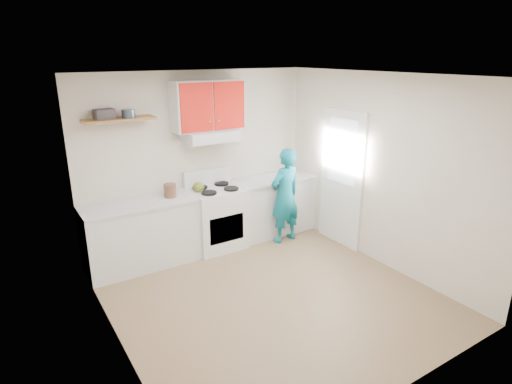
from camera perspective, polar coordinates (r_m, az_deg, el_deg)
floor at (r=5.37m, az=1.87°, el=-13.60°), size 3.80×3.80×0.00m
ceiling at (r=4.57m, az=2.21°, el=15.32°), size 3.60×3.80×0.04m
back_wall at (r=6.40m, az=-7.69°, el=4.23°), size 3.60×0.04×2.60m
front_wall at (r=3.54m, az=19.97°, el=-8.58°), size 3.60×0.04×2.60m
left_wall at (r=4.13m, az=-19.10°, el=-4.60°), size 0.04×3.80×2.60m
right_wall at (r=5.98m, az=16.40°, el=2.64°), size 0.04×3.80×2.60m
door at (r=6.50m, az=11.44°, el=1.72°), size 0.05×0.85×2.05m
door_glass at (r=6.37m, az=11.50°, el=5.35°), size 0.01×0.55×0.95m
counter_left at (r=6.06m, az=-15.08°, el=-5.58°), size 1.52×0.60×0.90m
counter_right at (r=6.95m, az=2.21°, el=-1.83°), size 1.32×0.60×0.90m
stove at (r=6.42m, az=-5.32°, el=-3.52°), size 0.76×0.65×0.92m
range_hood at (r=6.17m, az=-6.11°, el=7.52°), size 0.76×0.44×0.15m
upper_cabinets at (r=6.15m, az=-6.49°, el=11.48°), size 1.02×0.33×0.70m
shelf at (r=5.74m, az=-17.90°, el=9.25°), size 0.90×0.30×0.04m
books at (r=5.73m, az=-19.69°, el=9.85°), size 0.25×0.19×0.12m
tin at (r=5.73m, az=-16.75°, el=10.04°), size 0.20×0.20×0.10m
kettle at (r=6.17m, az=-7.71°, el=0.70°), size 0.20×0.20×0.14m
crock at (r=5.99m, az=-11.47°, el=0.10°), size 0.20×0.20×0.21m
cutting_board at (r=6.56m, az=-0.12°, el=1.20°), size 0.37×0.30×0.02m
silicone_mat at (r=6.89m, az=4.42°, el=1.93°), size 0.36×0.32×0.01m
person at (r=6.52m, az=3.92°, el=-0.51°), size 0.58×0.41×1.48m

